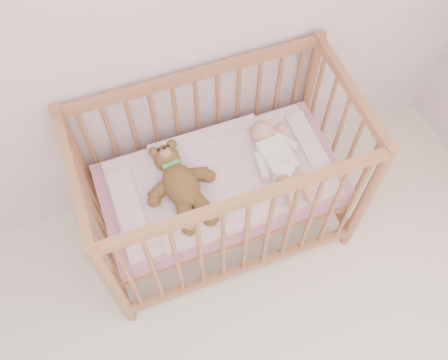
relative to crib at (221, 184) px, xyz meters
name	(u,v)px	position (x,y,z in m)	size (l,w,h in m)	color
wall_back	(83,27)	(-0.42, 0.40, 0.85)	(4.00, 0.02, 2.70)	silver
crib	(221,184)	(0.00, 0.00, 0.00)	(1.36, 0.76, 1.00)	#B8734E
mattress	(221,185)	(0.00, 0.00, -0.01)	(1.22, 0.62, 0.13)	#CB7E92
blanket	(221,178)	(0.00, 0.00, 0.06)	(1.10, 0.58, 0.06)	pink
baby	(277,156)	(0.30, -0.02, 0.14)	(0.26, 0.55, 0.13)	white
teddy_bear	(181,185)	(-0.21, -0.02, 0.15)	(0.37, 0.53, 0.15)	brown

